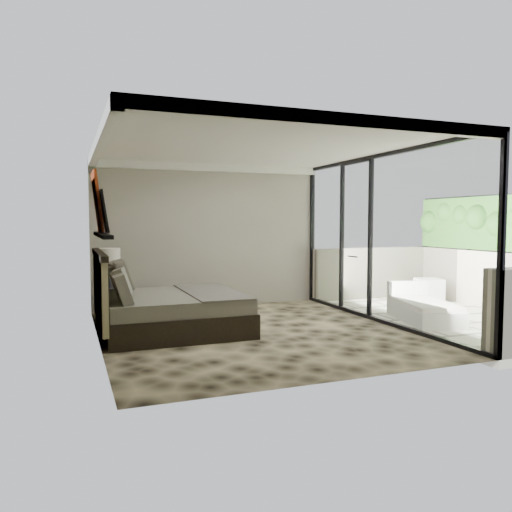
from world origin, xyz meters
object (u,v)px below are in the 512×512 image
object	(u,v)px
bed	(166,309)
table_lamp	(109,263)
lounger	(423,310)
nightstand	(111,304)
ottoman	(429,290)

from	to	relation	value
bed	table_lamp	distance (m)	1.60
bed	lounger	world-z (taller)	bed
nightstand	lounger	bearing A→B (deg)	-15.37
bed	nightstand	distance (m)	1.48
ottoman	lounger	size ratio (longest dim) A/B	0.29
bed	ottoman	world-z (taller)	bed
table_lamp	ottoman	world-z (taller)	table_lamp
nightstand	lounger	world-z (taller)	lounger
bed	lounger	bearing A→B (deg)	-9.29
nightstand	table_lamp	distance (m)	0.71
table_lamp	lounger	size ratio (longest dim) A/B	0.43
table_lamp	lounger	bearing A→B (deg)	-21.58
lounger	ottoman	bearing A→B (deg)	62.60
nightstand	table_lamp	size ratio (longest dim) A/B	0.76
lounger	bed	bearing A→B (deg)	-174.33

